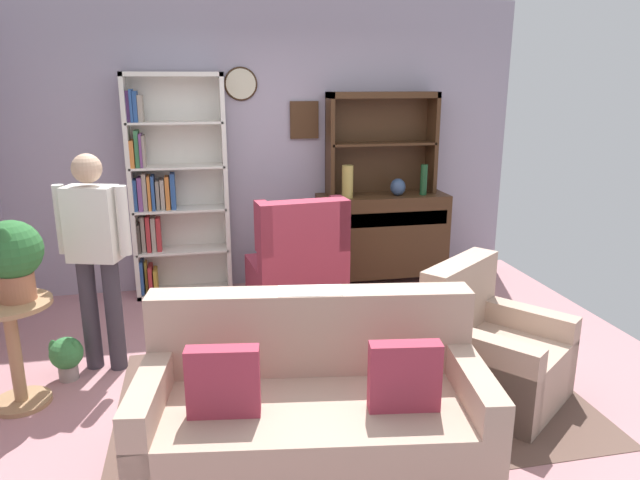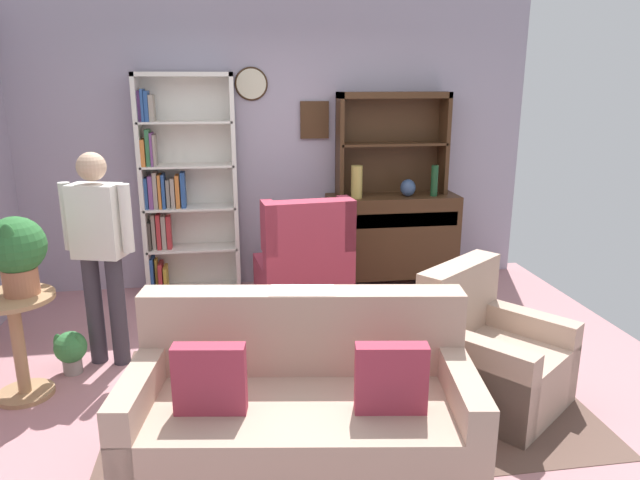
{
  "view_description": "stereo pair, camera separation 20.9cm",
  "coord_description": "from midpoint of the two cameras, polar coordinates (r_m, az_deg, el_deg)",
  "views": [
    {
      "loc": [
        -0.7,
        -3.65,
        2.03
      ],
      "look_at": [
        0.1,
        0.2,
        0.95
      ],
      "focal_mm": 32.8,
      "sensor_mm": 36.0,
      "label": 1
    },
    {
      "loc": [
        -0.5,
        -3.69,
        2.03
      ],
      "look_at": [
        0.1,
        0.2,
        0.95
      ],
      "focal_mm": 32.8,
      "sensor_mm": 36.0,
      "label": 2
    }
  ],
  "objects": [
    {
      "name": "bottle_wine",
      "position": [
        5.9,
        9.09,
        5.82
      ],
      "size": [
        0.07,
        0.07,
        0.31
      ],
      "primitive_type": "cylinder",
      "color": "#194223",
      "rests_on": "sideboard"
    },
    {
      "name": "person_reading",
      "position": [
        4.37,
        -22.38,
        -0.73
      ],
      "size": [
        0.52,
        0.29,
        1.56
      ],
      "color": "#38333D",
      "rests_on": "ground_plane"
    },
    {
      "name": "armchair_floral",
      "position": [
        4.04,
        14.89,
        -10.75
      ],
      "size": [
        1.07,
        1.08,
        0.88
      ],
      "color": "tan",
      "rests_on": "ground_plane"
    },
    {
      "name": "couch_floral",
      "position": [
        3.27,
        -2.58,
        -16.37
      ],
      "size": [
        1.9,
        1.1,
        0.9
      ],
      "color": "tan",
      "rests_on": "ground_plane"
    },
    {
      "name": "potted_plant_small",
      "position": [
        4.54,
        -24.73,
        -10.21
      ],
      "size": [
        0.23,
        0.23,
        0.31
      ],
      "color": "gray",
      "rests_on": "ground_plane"
    },
    {
      "name": "area_rug",
      "position": [
        4.01,
        1.42,
        -14.98
      ],
      "size": [
        2.99,
        1.82,
        0.01
      ],
      "primitive_type": "cube",
      "color": "brown",
      "rests_on": "ground_plane"
    },
    {
      "name": "sideboard",
      "position": [
        5.98,
        5.06,
        0.55
      ],
      "size": [
        1.3,
        0.45,
        0.92
      ],
      "color": "#422816",
      "rests_on": "ground_plane"
    },
    {
      "name": "ground_plane",
      "position": [
        4.24,
        -2.24,
        -13.41
      ],
      "size": [
        5.4,
        4.6,
        0.02
      ],
      "primitive_type": "cube",
      "color": "#B27A7F"
    },
    {
      "name": "bookshelf",
      "position": [
        5.71,
        -15.36,
        4.79
      ],
      "size": [
        0.9,
        0.3,
        2.1
      ],
      "color": "silver",
      "rests_on": "ground_plane"
    },
    {
      "name": "wall_back",
      "position": [
        5.86,
        -5.92,
        9.14
      ],
      "size": [
        5.0,
        0.09,
        2.8
      ],
      "color": "#A399AD",
      "rests_on": "ground_plane"
    },
    {
      "name": "sideboard_hutch",
      "position": [
        5.91,
        5.0,
        10.72
      ],
      "size": [
        1.1,
        0.26,
        1.0
      ],
      "color": "#422816",
      "rests_on": "sideboard"
    },
    {
      "name": "wingback_chair",
      "position": [
        5.27,
        -3.34,
        -2.88
      ],
      "size": [
        0.86,
        0.88,
        1.05
      ],
      "color": "#A33347",
      "rests_on": "ground_plane"
    },
    {
      "name": "vase_round",
      "position": [
        5.85,
        6.59,
        5.15
      ],
      "size": [
        0.15,
        0.15,
        0.17
      ],
      "primitive_type": "ellipsoid",
      "color": "#33476B",
      "rests_on": "sideboard"
    },
    {
      "name": "vase_tall",
      "position": [
        5.68,
        1.64,
        5.7
      ],
      "size": [
        0.11,
        0.11,
        0.32
      ],
      "primitive_type": "cylinder",
      "color": "tan",
      "rests_on": "sideboard"
    },
    {
      "name": "potted_plant_large",
      "position": [
        4.08,
        -29.19,
        -1.27
      ],
      "size": [
        0.37,
        0.37,
        0.51
      ],
      "color": "#AD6B4C",
      "rests_on": "plant_stand"
    },
    {
      "name": "plant_stand",
      "position": [
        4.25,
        -29.02,
        -8.74
      ],
      "size": [
        0.52,
        0.52,
        0.71
      ],
      "color": "#A87F56",
      "rests_on": "ground_plane"
    }
  ]
}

